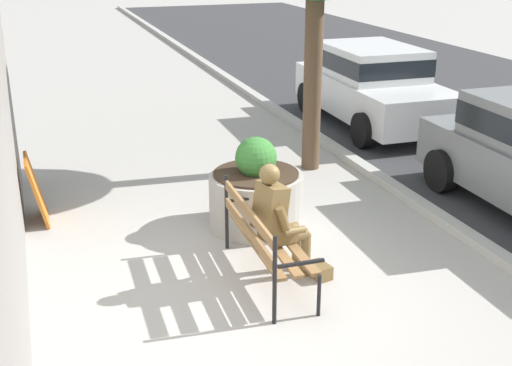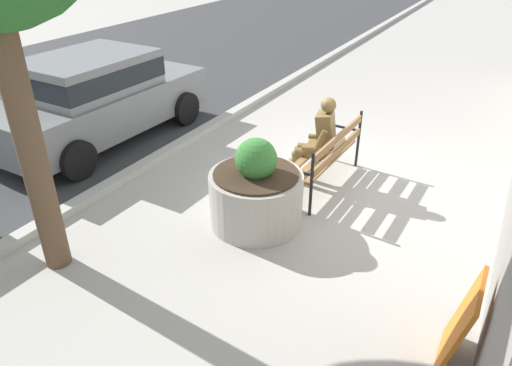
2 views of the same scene
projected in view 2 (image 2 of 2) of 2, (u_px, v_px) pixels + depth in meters
name	position (u px, v px, depth m)	size (l,w,h in m)	color
ground_plane	(337.00, 181.00, 7.39)	(80.00, 80.00, 0.00)	#ADA8A0
street_surface	(21.00, 101.00, 10.62)	(60.00, 9.00, 0.01)	#38383A
curb_stone	(186.00, 140.00, 8.61)	(60.00, 0.20, 0.12)	#B2AFA8
park_bench	(327.00, 153.00, 7.02)	(1.81, 0.58, 0.95)	olive
bronze_statue_seated	(316.00, 142.00, 7.08)	(0.60, 0.85, 1.37)	brown
concrete_planter	(256.00, 194.00, 6.18)	(1.22, 1.22, 1.21)	#A8A399
parked_car_grey	(96.00, 95.00, 8.41)	(4.14, 2.00, 1.56)	slate
leaning_signboard	(459.00, 324.00, 4.18)	(0.70, 0.04, 0.90)	#C6661E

